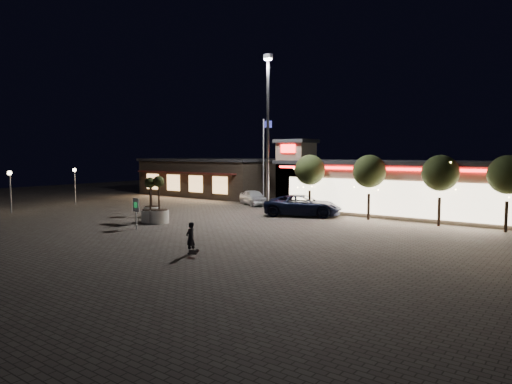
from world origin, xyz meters
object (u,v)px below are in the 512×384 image
Objects in this scene: white_sedan at (254,197)px; planter_mid at (150,208)px; valet_sign at (136,208)px; pickup_truck at (303,205)px; pedestrian at (191,238)px; planter_left at (152,205)px.

white_sedan is 13.18m from planter_mid.
pickup_truck is at bearing 65.51° from valet_sign.
pickup_truck is 15.14m from pedestrian.
pickup_truck is 8.61m from white_sedan.
pedestrian reaches higher than white_sedan.
planter_left reaches higher than white_sedan.
valet_sign is (1.59, -2.53, 0.42)m from planter_mid.
planter_mid reaches higher than white_sedan.
white_sedan is 2.11× the size of valet_sign.
planter_left is (-1.24, -11.39, 0.20)m from white_sedan.
valet_sign reaches higher than white_sedan.
planter_left is 1.49× the size of valet_sign.
pickup_truck is at bearing 53.11° from planter_mid.
planter_left is at bearing 106.32° from pickup_truck.
pickup_truck is 2.98× the size of valet_sign.
valet_sign is at bearing 131.75° from pickup_truck.
planter_mid reaches higher than pickup_truck.
pedestrian is (2.59, -14.91, -0.06)m from pickup_truck.
pickup_truck is 11.68m from planter_left.
planter_left reaches higher than pickup_truck.
pedestrian is 0.48× the size of planter_mid.
valet_sign is at bearing -140.30° from white_sedan.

